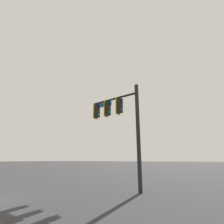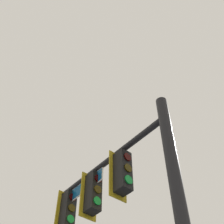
{
  "view_description": "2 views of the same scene",
  "coord_description": "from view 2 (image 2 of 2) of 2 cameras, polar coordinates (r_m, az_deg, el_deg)",
  "views": [
    {
      "loc": [
        -10.59,
        4.83,
        1.98
      ],
      "look_at": [
        -3.28,
        -8.17,
        6.06
      ],
      "focal_mm": 28.0,
      "sensor_mm": 36.0,
      "label": 1
    },
    {
      "loc": [
        -8.8,
        -1.57,
        1.39
      ],
      "look_at": [
        -5.2,
        -5.71,
        7.31
      ],
      "focal_mm": 50.0,
      "sensor_mm": 36.0,
      "label": 2
    }
  ],
  "objects": [
    {
      "name": "signal_pole_near",
      "position": [
        7.03,
        2.5,
        -17.05
      ],
      "size": [
        4.34,
        1.05,
        7.16
      ],
      "color": "black",
      "rests_on": "ground_plane"
    }
  ]
}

